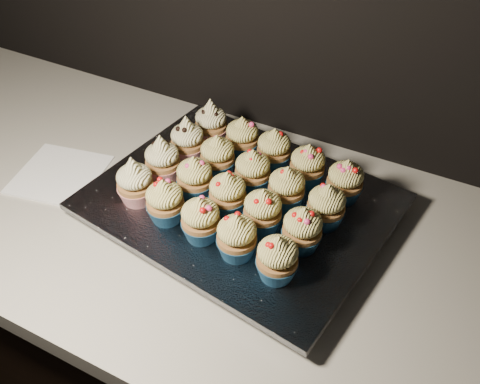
{
  "coord_description": "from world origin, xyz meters",
  "views": [
    {
      "loc": [
        0.5,
        1.13,
        1.56
      ],
      "look_at": [
        0.19,
        1.73,
        0.95
      ],
      "focal_mm": 40.0,
      "sensor_mm": 36.0,
      "label": 1
    }
  ],
  "objects": [
    {
      "name": "cupcake_10",
      "position": [
        0.05,
        1.79,
        0.97
      ],
      "size": [
        0.06,
        0.06,
        0.1
      ],
      "color": "#B31820",
      "rests_on": "foil_lining"
    },
    {
      "name": "cupcake_13",
      "position": [
        0.27,
        1.76,
        0.97
      ],
      "size": [
        0.06,
        0.06,
        0.08
      ],
      "color": "navy",
      "rests_on": "foil_lining"
    },
    {
      "name": "cupcake_8",
      "position": [
        0.25,
        1.69,
        0.97
      ],
      "size": [
        0.06,
        0.06,
        0.08
      ],
      "color": "navy",
      "rests_on": "foil_lining"
    },
    {
      "name": "cupcake_14",
      "position": [
        0.34,
        1.75,
        0.97
      ],
      "size": [
        0.06,
        0.06,
        0.08
      ],
      "color": "navy",
      "rests_on": "foil_lining"
    },
    {
      "name": "cupcake_11",
      "position": [
        0.12,
        1.78,
        0.97
      ],
      "size": [
        0.06,
        0.06,
        0.08
      ],
      "color": "navy",
      "rests_on": "foil_lining"
    },
    {
      "name": "cupcake_12",
      "position": [
        0.2,
        1.77,
        0.97
      ],
      "size": [
        0.06,
        0.06,
        0.08
      ],
      "color": "navy",
      "rests_on": "foil_lining"
    },
    {
      "name": "cupcake_15",
      "position": [
        0.06,
        1.86,
        0.97
      ],
      "size": [
        0.06,
        0.06,
        0.1
      ],
      "color": "#B31820",
      "rests_on": "foil_lining"
    },
    {
      "name": "foil_lining",
      "position": [
        0.19,
        1.73,
        0.93
      ],
      "size": [
        0.54,
        0.45,
        0.01
      ],
      "primitive_type": "cube",
      "rotation": [
        0.0,
        0.0,
        -0.15
      ],
      "color": "silver",
      "rests_on": "baking_tray"
    },
    {
      "name": "cupcake_7",
      "position": [
        0.19,
        1.7,
        0.97
      ],
      "size": [
        0.06,
        0.06,
        0.08
      ],
      "color": "navy",
      "rests_on": "foil_lining"
    },
    {
      "name": "cabinet",
      "position": [
        0.0,
        1.7,
        0.43
      ],
      "size": [
        2.4,
        0.6,
        0.86
      ],
      "primitive_type": "cube",
      "color": "black",
      "rests_on": "ground"
    },
    {
      "name": "cupcake_9",
      "position": [
        0.33,
        1.68,
        0.97
      ],
      "size": [
        0.06,
        0.06,
        0.08
      ],
      "color": "navy",
      "rests_on": "foil_lining"
    },
    {
      "name": "cupcake_19",
      "position": [
        0.35,
        1.82,
        0.97
      ],
      "size": [
        0.06,
        0.06,
        0.08
      ],
      "color": "navy",
      "rests_on": "foil_lining"
    },
    {
      "name": "cupcake_18",
      "position": [
        0.27,
        1.83,
        0.97
      ],
      "size": [
        0.06,
        0.06,
        0.08
      ],
      "color": "navy",
      "rests_on": "foil_lining"
    },
    {
      "name": "cupcake_3",
      "position": [
        0.24,
        1.62,
        0.97
      ],
      "size": [
        0.06,
        0.06,
        0.08
      ],
      "color": "navy",
      "rests_on": "foil_lining"
    },
    {
      "name": "cupcake_16",
      "position": [
        0.14,
        1.85,
        0.97
      ],
      "size": [
        0.06,
        0.06,
        0.08
      ],
      "color": "navy",
      "rests_on": "foil_lining"
    },
    {
      "name": "baking_tray",
      "position": [
        0.19,
        1.73,
        0.91
      ],
      "size": [
        0.5,
        0.41,
        0.02
      ],
      "primitive_type": "cube",
      "rotation": [
        0.0,
        0.0,
        -0.15
      ],
      "color": "black",
      "rests_on": "worktop"
    },
    {
      "name": "cupcake_6",
      "position": [
        0.12,
        1.71,
        0.97
      ],
      "size": [
        0.06,
        0.06,
        0.08
      ],
      "color": "navy",
      "rests_on": "foil_lining"
    },
    {
      "name": "napkin",
      "position": [
        -0.16,
        1.67,
        0.9
      ],
      "size": [
        0.18,
        0.18,
        0.0
      ],
      "primitive_type": "cube",
      "rotation": [
        0.0,
        0.0,
        0.2
      ],
      "color": "white",
      "rests_on": "worktop"
    },
    {
      "name": "worktop",
      "position": [
        0.0,
        1.7,
        0.88
      ],
      "size": [
        2.44,
        0.64,
        0.04
      ],
      "primitive_type": "cube",
      "color": "beige",
      "rests_on": "cabinet"
    },
    {
      "name": "cupcake_17",
      "position": [
        0.2,
        1.84,
        0.97
      ],
      "size": [
        0.06,
        0.06,
        0.08
      ],
      "color": "navy",
      "rests_on": "foil_lining"
    },
    {
      "name": "cupcake_4",
      "position": [
        0.32,
        1.61,
        0.97
      ],
      "size": [
        0.06,
        0.06,
        0.08
      ],
      "color": "navy",
      "rests_on": "foil_lining"
    },
    {
      "name": "cupcake_2",
      "position": [
        0.18,
        1.63,
        0.97
      ],
      "size": [
        0.06,
        0.06,
        0.08
      ],
      "color": "navy",
      "rests_on": "foil_lining"
    },
    {
      "name": "cupcake_1",
      "position": [
        0.1,
        1.64,
        0.97
      ],
      "size": [
        0.06,
        0.06,
        0.08
      ],
      "color": "navy",
      "rests_on": "foil_lining"
    },
    {
      "name": "cupcake_5",
      "position": [
        0.04,
        1.72,
        0.97
      ],
      "size": [
        0.06,
        0.06,
        0.1
      ],
      "color": "#B31820",
      "rests_on": "foil_lining"
    },
    {
      "name": "cupcake_0",
      "position": [
        0.04,
        1.65,
        0.97
      ],
      "size": [
        0.06,
        0.06,
        0.1
      ],
      "color": "#B31820",
      "rests_on": "foil_lining"
    }
  ]
}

